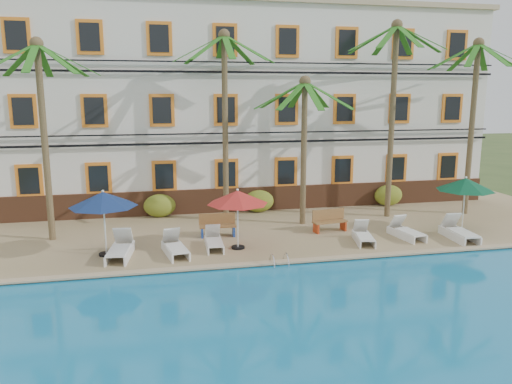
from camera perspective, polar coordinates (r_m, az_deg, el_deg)
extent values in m
plane|color=#384C23|center=(18.62, 4.59, -7.71)|extent=(100.00, 100.00, 0.00)
cube|color=tan|center=(23.21, 1.08, -3.51)|extent=(30.00, 12.00, 0.25)
cube|color=#1677AC|center=(12.59, 14.11, -17.28)|extent=(26.00, 12.00, 0.20)
cube|color=tan|center=(17.71, 5.43, -7.77)|extent=(30.00, 0.35, 0.06)
cube|color=silver|center=(27.35, -1.28, 9.60)|extent=(25.00, 6.00, 10.00)
cube|color=brown|center=(24.89, 0.08, -0.78)|extent=(25.00, 0.12, 1.20)
cube|color=tan|center=(27.67, -1.33, 20.21)|extent=(25.40, 6.40, 0.25)
cube|color=orange|center=(24.72, -24.47, 1.18)|extent=(1.15, 0.10, 1.50)
cube|color=black|center=(24.68, -24.50, 1.16)|extent=(0.85, 0.04, 1.20)
cube|color=orange|center=(24.25, -17.54, 1.49)|extent=(1.15, 0.10, 1.50)
cube|color=black|center=(24.20, -17.55, 1.48)|extent=(0.85, 0.04, 1.20)
cube|color=orange|center=(24.13, -10.44, 1.79)|extent=(1.15, 0.10, 1.50)
cube|color=black|center=(24.08, -10.44, 1.77)|extent=(0.85, 0.04, 1.20)
cube|color=orange|center=(24.39, -3.38, 2.06)|extent=(1.15, 0.10, 1.50)
cube|color=black|center=(24.34, -3.36, 2.04)|extent=(0.85, 0.04, 1.20)
cube|color=orange|center=(25.01, 3.44, 2.29)|extent=(1.15, 0.10, 1.50)
cube|color=black|center=(24.96, 3.47, 2.27)|extent=(0.85, 0.04, 1.20)
cube|color=orange|center=(25.96, 9.84, 2.47)|extent=(1.15, 0.10, 1.50)
cube|color=black|center=(25.92, 9.88, 2.45)|extent=(0.85, 0.04, 1.20)
cube|color=orange|center=(27.21, 15.72, 2.61)|extent=(1.15, 0.10, 1.50)
cube|color=black|center=(27.17, 15.77, 2.60)|extent=(0.85, 0.04, 1.20)
cube|color=orange|center=(28.72, 21.04, 2.72)|extent=(1.15, 0.10, 1.50)
cube|color=black|center=(28.68, 21.10, 2.70)|extent=(0.85, 0.04, 1.20)
cube|color=orange|center=(24.43, -25.07, 8.36)|extent=(1.15, 0.10, 1.50)
cube|color=black|center=(24.38, -25.09, 8.35)|extent=(0.85, 0.04, 1.20)
cube|color=orange|center=(23.94, -17.98, 8.82)|extent=(1.15, 0.10, 1.50)
cube|color=black|center=(23.89, -18.00, 8.82)|extent=(0.85, 0.04, 1.20)
cube|color=orange|center=(23.83, -10.71, 9.16)|extent=(1.15, 0.10, 1.50)
cube|color=black|center=(23.78, -10.70, 9.16)|extent=(0.85, 0.04, 1.20)
cube|color=orange|center=(24.09, -3.46, 9.36)|extent=(1.15, 0.10, 1.50)
cube|color=black|center=(24.04, -3.45, 9.35)|extent=(0.85, 0.04, 1.20)
cube|color=orange|center=(24.72, 3.52, 9.40)|extent=(1.15, 0.10, 1.50)
cube|color=black|center=(24.67, 3.55, 9.40)|extent=(0.85, 0.04, 1.20)
cube|color=orange|center=(25.68, 10.07, 9.32)|extent=(1.15, 0.10, 1.50)
cube|color=black|center=(25.63, 10.12, 9.32)|extent=(0.85, 0.04, 1.20)
cube|color=orange|center=(26.95, 16.08, 9.14)|extent=(1.15, 0.10, 1.50)
cube|color=black|center=(26.90, 16.13, 9.14)|extent=(0.85, 0.04, 1.20)
cube|color=orange|center=(28.47, 21.48, 8.90)|extent=(1.15, 0.10, 1.50)
cube|color=black|center=(28.43, 21.54, 8.89)|extent=(0.85, 0.04, 1.20)
cube|color=orange|center=(24.53, -25.71, 15.82)|extent=(1.15, 0.10, 1.50)
cube|color=black|center=(24.49, -25.74, 15.83)|extent=(0.85, 0.04, 1.20)
cube|color=orange|center=(24.05, -18.46, 16.45)|extent=(1.15, 0.10, 1.50)
cube|color=black|center=(24.00, -18.48, 16.46)|extent=(0.85, 0.04, 1.20)
cube|color=orange|center=(23.94, -11.00, 16.84)|extent=(1.15, 0.10, 1.50)
cube|color=black|center=(23.89, -10.99, 16.85)|extent=(0.85, 0.04, 1.20)
cube|color=orange|center=(24.20, -3.56, 16.95)|extent=(1.15, 0.10, 1.50)
cube|color=black|center=(24.15, -3.54, 16.96)|extent=(0.85, 0.04, 1.20)
cube|color=orange|center=(24.82, 3.62, 16.81)|extent=(1.15, 0.10, 1.50)
cube|color=black|center=(24.77, 3.65, 16.82)|extent=(0.85, 0.04, 1.20)
cube|color=orange|center=(25.78, 10.33, 16.44)|extent=(1.15, 0.10, 1.50)
cube|color=black|center=(25.73, 10.37, 16.45)|extent=(0.85, 0.04, 1.20)
cube|color=orange|center=(27.04, 16.46, 15.93)|extent=(1.15, 0.10, 1.50)
cube|color=black|center=(27.00, 16.51, 15.93)|extent=(0.85, 0.04, 1.20)
cube|color=orange|center=(28.56, 21.96, 15.31)|extent=(1.15, 0.10, 1.50)
cube|color=black|center=(28.52, 22.02, 15.31)|extent=(0.85, 0.04, 1.20)
cube|color=black|center=(24.31, 0.15, 5.73)|extent=(25.00, 0.08, 0.10)
cube|color=black|center=(24.27, 0.15, 6.79)|extent=(25.00, 0.08, 0.06)
cube|color=black|center=(24.22, 0.15, 13.53)|extent=(25.00, 0.08, 0.10)
cube|color=black|center=(24.24, 0.15, 14.59)|extent=(25.00, 0.08, 0.06)
cylinder|color=brown|center=(21.08, -22.98, 4.96)|extent=(0.26, 0.26, 7.61)
sphere|color=brown|center=(21.07, -23.80, 15.29)|extent=(0.50, 0.50, 0.50)
cube|color=#206217|center=(22.11, -23.09, 13.61)|extent=(0.28, 2.23, 1.18)
cube|color=#206217|center=(21.95, -25.32, 13.46)|extent=(1.78, 1.78, 1.18)
cube|color=#206217|center=(21.26, -26.68, 13.45)|extent=(2.23, 0.28, 1.18)
cube|color=#206217|center=(20.42, -26.33, 13.62)|extent=(1.78, 1.78, 1.18)
cube|color=#206217|center=(19.94, -24.31, 13.87)|extent=(0.28, 2.23, 1.18)
cube|color=#206217|center=(20.11, -21.86, 14.02)|extent=(1.78, 1.78, 1.18)
cube|color=#206217|center=(20.84, -20.59, 13.98)|extent=(2.23, 0.28, 1.18)
cube|color=#206217|center=(21.66, -21.16, 13.81)|extent=(1.78, 1.78, 1.18)
cylinder|color=brown|center=(22.50, -3.54, 6.99)|extent=(0.26, 0.26, 8.25)
sphere|color=brown|center=(22.57, -3.67, 17.50)|extent=(0.50, 0.50, 0.50)
cube|color=#206217|center=(23.61, -4.06, 15.82)|extent=(0.28, 2.23, 1.18)
cube|color=#206217|center=(23.19, -5.94, 15.87)|extent=(1.78, 1.78, 1.18)
cube|color=#206217|center=(22.38, -6.58, 16.02)|extent=(2.23, 0.28, 1.18)
cube|color=#206217|center=(21.64, -5.47, 16.21)|extent=(1.78, 1.78, 1.18)
cube|color=#206217|center=(21.42, -3.20, 16.30)|extent=(0.28, 2.23, 1.18)
cube|color=#206217|center=(21.88, -1.22, 16.20)|extent=(1.78, 1.78, 1.18)
cube|color=#206217|center=(22.71, -0.77, 16.03)|extent=(2.23, 0.28, 1.18)
cube|color=#206217|center=(23.41, -1.97, 15.88)|extent=(1.78, 1.78, 1.18)
cylinder|color=brown|center=(22.07, 5.47, 4.30)|extent=(0.26, 0.26, 6.27)
sphere|color=brown|center=(21.91, 5.63, 12.46)|extent=(0.50, 0.50, 0.50)
cube|color=#206217|center=(22.97, 4.75, 10.98)|extent=(0.28, 2.23, 1.18)
cube|color=#206217|center=(22.44, 3.04, 11.00)|extent=(1.78, 1.78, 1.18)
cube|color=#206217|center=(21.60, 2.74, 10.99)|extent=(2.23, 0.28, 1.18)
cube|color=#206217|center=(20.93, 4.17, 10.97)|extent=(1.78, 1.78, 1.18)
cube|color=#206217|center=(20.85, 6.53, 10.93)|extent=(0.28, 2.23, 1.18)
cube|color=#206217|center=(21.42, 8.28, 10.89)|extent=(1.78, 1.78, 1.18)
cube|color=#206217|center=(22.27, 8.37, 10.90)|extent=(2.23, 0.28, 1.18)
cube|color=#206217|center=(22.90, 6.91, 10.94)|extent=(1.78, 1.78, 1.18)
cylinder|color=brown|center=(24.07, 15.25, 7.51)|extent=(0.26, 0.26, 8.76)
sphere|color=brown|center=(24.21, 15.81, 17.90)|extent=(0.50, 0.50, 0.50)
cube|color=#206217|center=(25.13, 14.52, 16.39)|extent=(0.28, 2.23, 1.18)
cube|color=#206217|center=(24.51, 13.16, 16.59)|extent=(1.78, 1.78, 1.18)
cube|color=#206217|center=(23.66, 13.25, 16.79)|extent=(2.23, 0.28, 1.18)
cube|color=#206217|center=(23.10, 14.87, 16.85)|extent=(1.78, 1.78, 1.18)
cube|color=#206217|center=(23.17, 17.05, 16.72)|extent=(0.28, 2.23, 1.18)
cube|color=#206217|center=(23.83, 18.38, 16.48)|extent=(1.78, 1.78, 1.18)
cube|color=#206217|center=(24.67, 18.12, 16.30)|extent=(2.23, 0.28, 1.18)
cube|color=#206217|center=(25.20, 16.53, 16.27)|extent=(1.78, 1.78, 1.18)
cylinder|color=brown|center=(25.90, 23.39, 6.42)|extent=(0.26, 0.26, 8.04)
sphere|color=brown|center=(25.94, 24.10, 15.28)|extent=(0.50, 0.50, 0.50)
cube|color=#206217|center=(26.81, 22.58, 14.00)|extent=(0.28, 2.23, 1.18)
cube|color=#206217|center=(26.10, 21.53, 14.17)|extent=(1.78, 1.78, 1.18)
cube|color=#206217|center=(25.27, 21.89, 14.27)|extent=(2.23, 0.28, 1.18)
cube|color=#206217|center=(24.80, 23.57, 14.21)|extent=(1.78, 1.78, 1.18)
cube|color=#206217|center=(25.00, 25.52, 14.03)|extent=(0.28, 2.23, 1.18)
cube|color=#206217|center=(25.73, 26.50, 13.84)|extent=(1.78, 1.78, 1.18)
cube|color=#206217|center=(26.55, 26.00, 13.76)|extent=(2.23, 0.28, 1.18)
cube|color=#206217|center=(26.99, 24.40, 13.84)|extent=(1.78, 1.78, 1.18)
ellipsoid|color=#23631C|center=(24.04, -10.95, -1.54)|extent=(1.50, 0.90, 1.10)
ellipsoid|color=#23631C|center=(24.58, 0.32, -1.06)|extent=(1.50, 0.90, 1.10)
ellipsoid|color=#23631C|center=(26.89, 14.89, -0.37)|extent=(1.50, 0.90, 1.10)
cylinder|color=black|center=(19.06, -16.71, -6.80)|extent=(0.54, 0.54, 0.08)
cylinder|color=silver|center=(18.75, -16.91, -3.54)|extent=(0.06, 0.06, 2.32)
cone|color=navy|center=(18.55, -17.07, -0.79)|extent=(2.42, 2.42, 0.53)
sphere|color=silver|center=(18.49, -17.12, 0.09)|extent=(0.10, 0.10, 0.10)
cylinder|color=black|center=(19.06, -2.08, -6.33)|extent=(0.52, 0.52, 0.07)
cylinder|color=silver|center=(18.76, -2.10, -3.21)|extent=(0.06, 0.06, 2.21)
cone|color=#AE2420|center=(18.56, -2.12, -0.59)|extent=(2.30, 2.30, 0.51)
sphere|color=silver|center=(18.51, -2.13, 0.24)|extent=(0.10, 0.10, 0.10)
cylinder|color=black|center=(23.02, 22.45, -4.09)|extent=(0.53, 0.53, 0.08)
cylinder|color=silver|center=(22.77, 22.65, -1.41)|extent=(0.06, 0.06, 2.28)
cone|color=#09472B|center=(22.60, 22.82, 0.83)|extent=(2.38, 2.38, 0.52)
sphere|color=silver|center=(22.56, 22.88, 1.54)|extent=(0.10, 0.10, 0.10)
cube|color=white|center=(18.30, -15.44, -6.45)|extent=(0.84, 1.50, 0.07)
cube|color=white|center=(19.16, -14.93, -4.84)|extent=(0.72, 0.61, 0.71)
cube|color=white|center=(18.68, -16.25, -6.74)|extent=(0.33, 2.03, 0.33)
cube|color=white|center=(18.55, -14.24, -6.75)|extent=(0.33, 2.03, 0.33)
cube|color=white|center=(18.20, -9.04, -6.37)|extent=(0.83, 1.41, 0.06)
cube|color=white|center=(18.99, -9.68, -4.90)|extent=(0.69, 0.59, 0.66)
cube|color=white|center=(18.43, -10.13, -6.74)|extent=(0.38, 1.87, 0.31)
cube|color=white|center=(18.55, -8.27, -6.56)|extent=(0.38, 1.87, 0.31)
cube|color=white|center=(18.81, -4.75, -5.75)|extent=(0.61, 1.24, 0.06)
cube|color=white|center=(19.56, -4.99, -4.43)|extent=(0.58, 0.47, 0.61)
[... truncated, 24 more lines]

